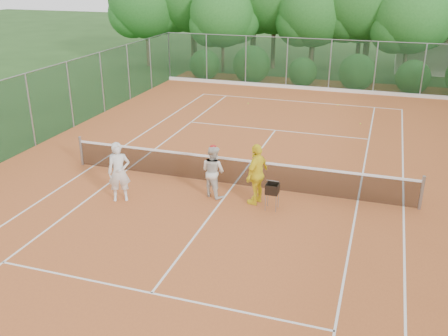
# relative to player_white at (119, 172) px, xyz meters

# --- Properties ---
(ground) EXTENTS (120.00, 120.00, 0.00)m
(ground) POSITION_rel_player_white_xyz_m (3.07, 2.24, -0.97)
(ground) COLOR #224518
(ground) RESTS_ON ground
(clay_court) EXTENTS (18.00, 36.00, 0.02)m
(clay_court) POSITION_rel_player_white_xyz_m (3.07, 2.24, -0.96)
(clay_court) COLOR #B55B29
(clay_court) RESTS_ON ground
(tennis_net) EXTENTS (11.97, 0.10, 1.10)m
(tennis_net) POSITION_rel_player_white_xyz_m (3.07, 2.24, -0.44)
(tennis_net) COLOR gray
(tennis_net) RESTS_ON clay_court
(player_white) EXTENTS (0.83, 0.73, 1.91)m
(player_white) POSITION_rel_player_white_xyz_m (0.00, 0.00, 0.00)
(player_white) COLOR silver
(player_white) RESTS_ON clay_court
(player_center_grp) EXTENTS (1.02, 0.93, 1.74)m
(player_center_grp) POSITION_rel_player_white_xyz_m (2.69, 1.21, -0.09)
(player_center_grp) COLOR beige
(player_center_grp) RESTS_ON clay_court
(player_yellow) EXTENTS (0.76, 1.23, 1.95)m
(player_yellow) POSITION_rel_player_white_xyz_m (4.14, 1.14, 0.02)
(player_yellow) COLOR yellow
(player_yellow) RESTS_ON clay_court
(ball_hopper) EXTENTS (0.37, 0.37, 0.84)m
(ball_hopper) POSITION_rel_player_white_xyz_m (4.70, 0.84, -0.29)
(ball_hopper) COLOR gray
(ball_hopper) RESTS_ON clay_court
(stray_ball_a) EXTENTS (0.07, 0.07, 0.07)m
(stray_ball_a) POSITION_rel_player_white_xyz_m (0.64, 12.76, -0.92)
(stray_ball_a) COLOR #B4CB2F
(stray_ball_a) RESTS_ON clay_court
(stray_ball_b) EXTENTS (0.07, 0.07, 0.07)m
(stray_ball_b) POSITION_rel_player_white_xyz_m (5.29, 13.92, -0.92)
(stray_ball_b) COLOR #D7E836
(stray_ball_b) RESTS_ON clay_court
(stray_ball_c) EXTENTS (0.07, 0.07, 0.07)m
(stray_ball_c) POSITION_rel_player_white_xyz_m (6.67, 10.79, -0.92)
(stray_ball_c) COLOR #C1DA32
(stray_ball_c) RESTS_ON clay_court
(court_markings) EXTENTS (11.03, 23.83, 0.01)m
(court_markings) POSITION_rel_player_white_xyz_m (3.07, 2.24, -0.95)
(court_markings) COLOR white
(court_markings) RESTS_ON clay_court
(fence_back) EXTENTS (18.07, 0.07, 3.00)m
(fence_back) POSITION_rel_player_white_xyz_m (3.07, 17.24, 0.55)
(fence_back) COLOR #19381E
(fence_back) RESTS_ON clay_court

